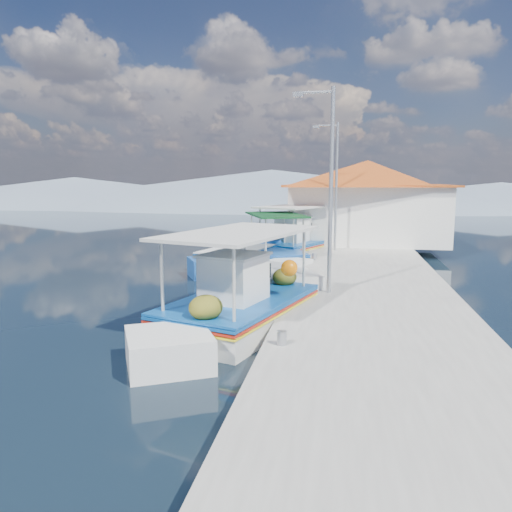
# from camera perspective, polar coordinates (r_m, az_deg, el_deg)

# --- Properties ---
(ground) EXTENTS (160.00, 160.00, 0.00)m
(ground) POSITION_cam_1_polar(r_m,az_deg,el_deg) (14.17, -10.99, -7.20)
(ground) COLOR black
(ground) RESTS_ON ground
(quay) EXTENTS (5.00, 44.00, 0.50)m
(quay) POSITION_cam_1_polar(r_m,az_deg,el_deg) (19.06, 12.69, -2.33)
(quay) COLOR #B0ADA5
(quay) RESTS_ON ground
(bollards) EXTENTS (0.20, 17.20, 0.30)m
(bollards) POSITION_cam_1_polar(r_m,az_deg,el_deg) (18.26, 6.24, -1.37)
(bollards) COLOR #A5A8AD
(bollards) RESTS_ON quay
(main_caique) EXTENTS (4.17, 8.25, 2.84)m
(main_caique) POSITION_cam_1_polar(r_m,az_deg,el_deg) (13.08, -1.84, -5.91)
(main_caique) COLOR white
(main_caique) RESTS_ON ground
(caique_green_canopy) EXTENTS (3.70, 6.49, 2.61)m
(caique_green_canopy) POSITION_cam_1_polar(r_m,az_deg,el_deg) (22.33, 2.39, -0.13)
(caique_green_canopy) COLOR white
(caique_green_canopy) RESTS_ON ground
(caique_blue_hull) EXTENTS (3.35, 6.84, 1.26)m
(caique_blue_hull) POSITION_cam_1_polar(r_m,az_deg,el_deg) (22.09, -2.21, -0.35)
(caique_blue_hull) COLOR #194B99
(caique_blue_hull) RESTS_ON ground
(caique_far) EXTENTS (4.56, 7.46, 2.87)m
(caique_far) POSITION_cam_1_polar(r_m,az_deg,el_deg) (24.91, 4.62, 1.12)
(caique_far) COLOR white
(caique_far) RESTS_ON ground
(harbor_building) EXTENTS (10.49, 10.49, 4.40)m
(harbor_building) POSITION_cam_1_polar(r_m,az_deg,el_deg) (27.73, 12.70, 6.38)
(harbor_building) COLOR white
(harbor_building) RESTS_ON quay
(lamp_post_near) EXTENTS (1.21, 0.14, 6.00)m
(lamp_post_near) POSITION_cam_1_polar(r_m,az_deg,el_deg) (14.69, 8.35, 8.66)
(lamp_post_near) COLOR #A5A8AD
(lamp_post_near) RESTS_ON quay
(lamp_post_far) EXTENTS (1.21, 0.14, 6.00)m
(lamp_post_far) POSITION_cam_1_polar(r_m,az_deg,el_deg) (23.69, 9.07, 8.69)
(lamp_post_far) COLOR #A5A8AD
(lamp_post_far) RESTS_ON quay
(mountain_ridge) EXTENTS (171.40, 96.00, 5.50)m
(mountain_ridge) POSITION_cam_1_polar(r_m,az_deg,el_deg) (68.73, 11.52, 7.17)
(mountain_ridge) COLOR gray
(mountain_ridge) RESTS_ON ground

